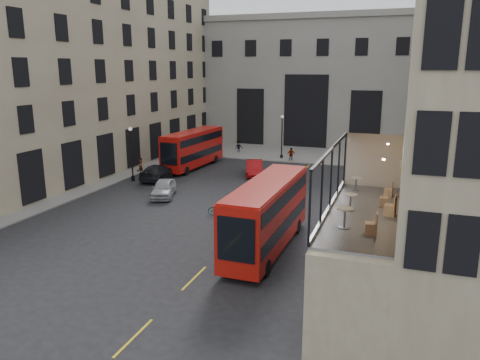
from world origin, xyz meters
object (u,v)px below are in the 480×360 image
(pedestrian_a, at_px, (204,150))
(cafe_table_far, at_px, (356,182))
(traffic_light_far, at_px, (194,143))
(pedestrian_e, at_px, (141,166))
(street_lamp_a, at_px, (132,157))
(street_lamp_b, at_px, (282,139))
(pedestrian_d, at_px, (347,157))
(bus_near, at_px, (267,212))
(car_c, at_px, (158,172))
(bus_far, at_px, (193,147))
(cafe_table_mid, at_px, (351,200))
(cafe_table_near, at_px, (345,215))
(pedestrian_c, at_px, (291,155))
(cyclist, at_px, (280,184))
(car_a, at_px, (164,188))
(traffic_light_near, at_px, (273,184))
(cafe_chair_b, at_px, (390,209))
(pedestrian_b, at_px, (239,147))
(cafe_chair_c, at_px, (384,201))
(cafe_chair_a, at_px, (371,228))
(cafe_chair_d, at_px, (389,192))

(pedestrian_a, xyz_separation_m, cafe_table_far, (21.33, -28.31, 4.26))
(traffic_light_far, xyz_separation_m, pedestrian_a, (-0.55, 4.16, -1.63))
(pedestrian_e, bearing_deg, street_lamp_a, 23.67)
(traffic_light_far, xyz_separation_m, street_lamp_b, (9.00, 6.00, -0.03))
(pedestrian_d, bearing_deg, pedestrian_a, 39.26)
(pedestrian_e, bearing_deg, bus_near, 55.51)
(car_c, xyz_separation_m, pedestrian_a, (-0.66, 12.87, 0.04))
(street_lamp_b, bearing_deg, bus_far, -133.79)
(cafe_table_mid, bearing_deg, cafe_table_near, -88.86)
(bus_far, height_order, pedestrian_c, bus_far)
(street_lamp_b, relative_size, cafe_table_far, 7.67)
(bus_near, bearing_deg, cafe_table_near, -54.63)
(pedestrian_a, distance_m, cafe_table_far, 35.70)
(cyclist, bearing_deg, street_lamp_a, 77.41)
(car_a, xyz_separation_m, cafe_table_mid, (17.25, -13.80, 4.36))
(traffic_light_near, relative_size, car_a, 0.86)
(traffic_light_far, xyz_separation_m, pedestrian_c, (10.54, 4.66, -1.58))
(cafe_table_mid, bearing_deg, cafe_chair_b, -6.13)
(street_lamp_b, distance_m, cafe_table_mid, 36.07)
(pedestrian_a, relative_size, pedestrian_e, 0.96)
(pedestrian_a, bearing_deg, pedestrian_c, 0.39)
(traffic_light_near, xyz_separation_m, pedestrian_b, (-11.28, 24.00, -1.62))
(pedestrian_c, height_order, pedestrian_e, pedestrian_c)
(traffic_light_near, height_order, bus_far, bus_far)
(pedestrian_b, height_order, cafe_table_near, cafe_table_near)
(pedestrian_e, bearing_deg, pedestrian_d, 125.48)
(car_c, relative_size, pedestrian_e, 3.14)
(bus_near, distance_m, cafe_table_near, 9.84)
(cafe_table_far, distance_m, cafe_chair_c, 3.05)
(traffic_light_near, height_order, bus_near, bus_near)
(street_lamp_b, bearing_deg, cafe_chair_a, -70.52)
(pedestrian_e, distance_m, cafe_table_near, 33.85)
(bus_far, height_order, cafe_chair_a, cafe_chair_a)
(pedestrian_b, bearing_deg, cafe_table_far, -98.40)
(traffic_light_far, bearing_deg, bus_far, -66.00)
(cyclist, height_order, pedestrian_a, cyclist)
(traffic_light_near, distance_m, street_lamp_b, 22.56)
(cafe_chair_a, bearing_deg, car_a, 137.63)
(traffic_light_near, xyz_separation_m, cafe_table_mid, (6.92, -11.93, 2.69))
(cafe_chair_c, bearing_deg, cafe_chair_b, -77.42)
(pedestrian_d, xyz_separation_m, cafe_chair_d, (5.35, -29.35, 3.85))
(traffic_light_near, relative_size, street_lamp_b, 0.71)
(cafe_chair_b, bearing_deg, pedestrian_c, 110.30)
(street_lamp_a, bearing_deg, bus_far, 68.48)
(cafe_table_far, bearing_deg, car_c, 143.23)
(bus_near, bearing_deg, cyclist, 101.02)
(street_lamp_b, xyz_separation_m, cafe_table_near, (11.97, -36.45, 2.77))
(traffic_light_near, bearing_deg, bus_far, 133.46)
(traffic_light_far, bearing_deg, cafe_table_far, -49.30)
(cafe_table_mid, height_order, cafe_table_far, cafe_table_mid)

